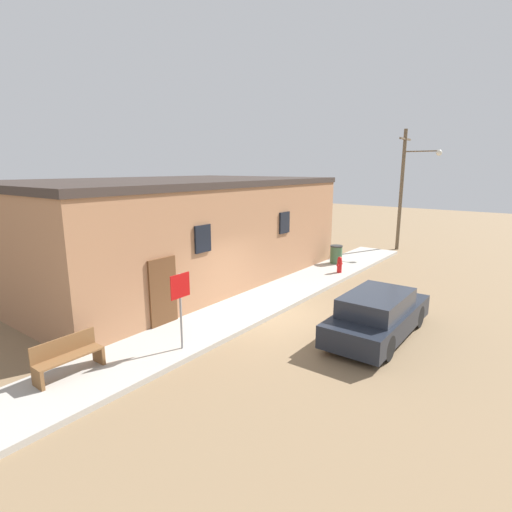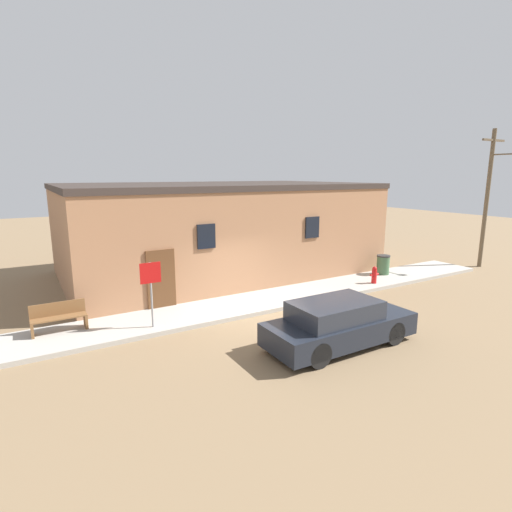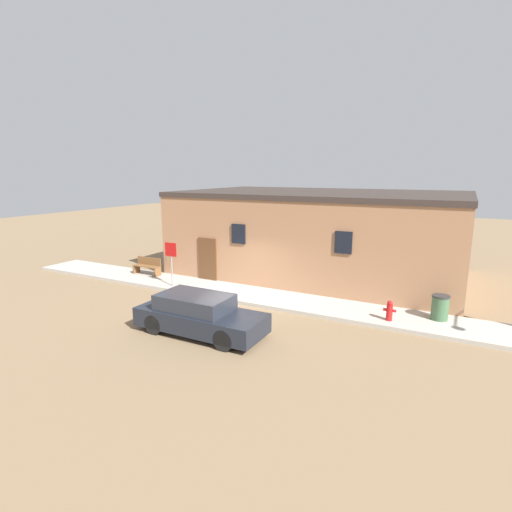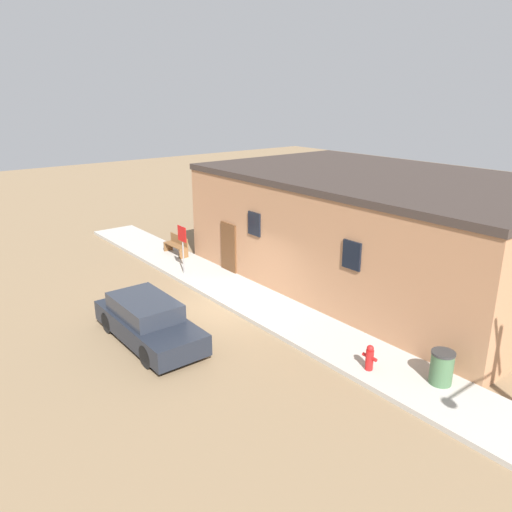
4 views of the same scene
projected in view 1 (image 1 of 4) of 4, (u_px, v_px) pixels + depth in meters
name	position (u px, v px, depth m)	size (l,w,h in m)	color
ground_plane	(275.00, 317.00, 13.09)	(80.00, 80.00, 0.00)	#846B4C
sidewalk	(249.00, 308.00, 13.73)	(24.74, 2.20, 0.15)	#B2ADA3
brick_building	(171.00, 229.00, 17.53)	(14.05, 8.72, 4.32)	#A87551
fire_hydrant	(340.00, 265.00, 18.02)	(0.45, 0.22, 0.73)	red
stop_sign	(180.00, 297.00, 10.21)	(0.63, 0.06, 2.03)	gray
bench	(68.00, 357.00, 9.12)	(1.52, 0.44, 0.87)	brown
trash_bin	(336.00, 254.00, 19.78)	(0.61, 0.61, 0.89)	#426642
utility_pole	(405.00, 184.00, 23.05)	(1.80, 2.13, 6.95)	brown
parked_car	(378.00, 315.00, 11.50)	(4.41, 1.70, 1.34)	black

